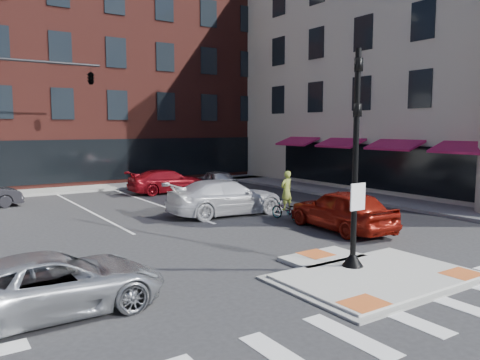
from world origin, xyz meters
TOP-DOWN VIEW (x-y plane):
  - ground at (0.00, 0.00)m, footprint 120.00×120.00m
  - refuge_island at (0.00, -0.26)m, footprint 5.40×4.65m
  - sidewalk_e at (10.80, 10.00)m, footprint 3.00×24.00m
  - sidewalk_n at (3.00, 22.00)m, footprint 26.00×3.00m
  - building_n at (3.00, 31.99)m, footprint 24.40×18.40m
  - building_e at (21.54, 11.50)m, footprint 21.90×23.90m
  - building_far_right at (9.00, 54.00)m, footprint 12.00×12.00m
  - signal_pole at (0.00, 0.40)m, footprint 0.60×0.60m
  - mast_arm_signal at (-3.47, 18.00)m, footprint 6.10×2.24m
  - silver_suv at (-7.67, 1.81)m, footprint 4.77×2.22m
  - red_sedan at (3.50, 4.23)m, footprint 2.32×4.90m
  - white_pickup at (1.51, 9.50)m, footprint 5.68×2.60m
  - bg_car_silver at (5.00, 16.27)m, footprint 2.31×4.31m
  - bg_car_red at (2.35, 17.58)m, footprint 4.94×2.05m
  - cyclist at (3.00, 7.00)m, footprint 0.84×1.75m

SIDE VIEW (x-z plane):
  - ground at x=0.00m, z-range 0.00..0.00m
  - refuge_island at x=0.00m, z-range -0.01..0.11m
  - sidewalk_e at x=10.80m, z-range 0.00..0.15m
  - sidewalk_n at x=3.00m, z-range 0.00..0.15m
  - silver_suv at x=-7.67m, z-range 0.00..1.32m
  - bg_car_silver at x=5.00m, z-range 0.00..1.39m
  - bg_car_red at x=2.35m, z-range 0.00..1.43m
  - cyclist at x=3.00m, z-range -0.35..1.79m
  - white_pickup at x=1.51m, z-range 0.00..1.61m
  - red_sedan at x=3.50m, z-range 0.00..1.62m
  - signal_pole at x=0.00m, z-range -0.63..5.35m
  - building_far_right at x=9.00m, z-range 0.00..12.00m
  - mast_arm_signal at x=-3.47m, z-range 2.21..10.21m
  - building_n at x=3.00m, z-range 0.05..15.55m
  - building_e at x=21.54m, z-range -0.81..16.89m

